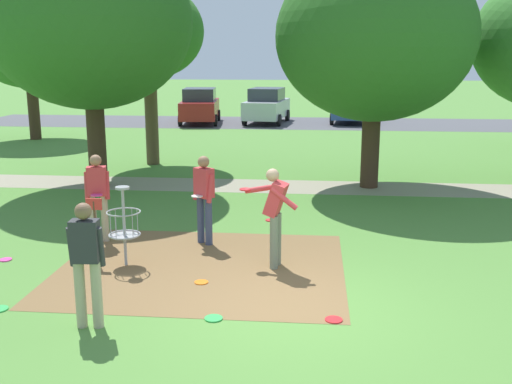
% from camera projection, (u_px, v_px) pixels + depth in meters
% --- Properties ---
extents(ground_plane, '(160.00, 160.00, 0.00)m').
position_uv_depth(ground_plane, '(290.00, 309.00, 8.60)').
color(ground_plane, '#518438').
extents(dirt_tee_pad, '(4.83, 4.08, 0.01)m').
position_uv_depth(dirt_tee_pad, '(202.00, 267.00, 10.29)').
color(dirt_tee_pad, brown).
rests_on(dirt_tee_pad, ground).
extents(disc_golf_basket, '(0.98, 0.58, 1.39)m').
position_uv_depth(disc_golf_basket, '(121.00, 223.00, 10.25)').
color(disc_golf_basket, '#9E9EA3').
rests_on(disc_golf_basket, ground).
extents(player_foreground_watching, '(0.49, 0.44, 1.71)m').
position_uv_depth(player_foreground_watching, '(98.00, 193.00, 11.51)').
color(player_foreground_watching, tan).
rests_on(player_foreground_watching, ground).
extents(player_throwing, '(1.04, 0.66, 1.71)m').
position_uv_depth(player_throwing, '(275.00, 211.00, 10.12)').
color(player_throwing, slate).
rests_on(player_throwing, ground).
extents(player_waiting_left, '(0.48, 0.41, 1.71)m').
position_uv_depth(player_waiting_left, '(86.00, 258.00, 7.83)').
color(player_waiting_left, tan).
rests_on(player_waiting_left, ground).
extents(player_waiting_right, '(0.47, 0.45, 1.71)m').
position_uv_depth(player_waiting_right, '(204.00, 195.00, 11.37)').
color(player_waiting_right, '#384260').
rests_on(player_waiting_right, ground).
extents(frisbee_near_basket, '(0.24, 0.24, 0.02)m').
position_uv_depth(frisbee_near_basket, '(271.00, 220.00, 13.18)').
color(frisbee_near_basket, red).
rests_on(frisbee_near_basket, ground).
extents(frisbee_by_tee, '(0.20, 0.20, 0.02)m').
position_uv_depth(frisbee_by_tee, '(78.00, 223.00, 12.92)').
color(frisbee_by_tee, orange).
rests_on(frisbee_by_tee, ground).
extents(frisbee_mid_grass, '(0.25, 0.25, 0.02)m').
position_uv_depth(frisbee_mid_grass, '(214.00, 318.00, 8.27)').
color(frisbee_mid_grass, green).
rests_on(frisbee_mid_grass, ground).
extents(frisbee_far_left, '(0.22, 0.22, 0.02)m').
position_uv_depth(frisbee_far_left, '(6.00, 260.00, 10.64)').
color(frisbee_far_left, '#E53D99').
rests_on(frisbee_far_left, ground).
extents(frisbee_far_right, '(0.22, 0.22, 0.02)m').
position_uv_depth(frisbee_far_right, '(201.00, 282.00, 9.58)').
color(frisbee_far_right, orange).
rests_on(frisbee_far_right, ground).
extents(frisbee_scattered_a, '(0.24, 0.24, 0.02)m').
position_uv_depth(frisbee_scattered_a, '(334.00, 320.00, 8.23)').
color(frisbee_scattered_a, red).
rests_on(frisbee_scattered_a, ground).
extents(tree_near_right, '(5.42, 5.42, 6.72)m').
position_uv_depth(tree_near_right, '(89.00, 22.00, 15.78)').
color(tree_near_right, '#422D1E').
rests_on(tree_near_right, ground).
extents(tree_mid_left, '(3.55, 3.55, 5.80)m').
position_uv_depth(tree_mid_left, '(148.00, 32.00, 19.09)').
color(tree_mid_left, brown).
rests_on(tree_mid_left, ground).
extents(tree_mid_right, '(4.76, 4.76, 6.21)m').
position_uv_depth(tree_mid_right, '(28.00, 39.00, 24.95)').
color(tree_mid_right, '#422D1E').
rests_on(tree_mid_right, ground).
extents(tree_far_left, '(5.22, 5.22, 6.25)m').
position_uv_depth(tree_far_left, '(375.00, 37.00, 15.65)').
color(tree_far_left, '#422D1E').
rests_on(tree_far_left, ground).
extents(parking_lot_strip, '(36.00, 6.00, 0.01)m').
position_uv_depth(parking_lot_strip, '(309.00, 123.00, 31.94)').
color(parking_lot_strip, '#4C4C51').
rests_on(parking_lot_strip, ground).
extents(parked_car_leftmost, '(2.29, 4.36, 1.84)m').
position_uv_depth(parked_car_leftmost, '(200.00, 106.00, 31.63)').
color(parked_car_leftmost, maroon).
rests_on(parked_car_leftmost, ground).
extents(parked_car_center_left, '(2.36, 4.39, 1.84)m').
position_uv_depth(parked_car_center_left, '(267.00, 106.00, 31.80)').
color(parked_car_center_left, '#B2B7BC').
rests_on(parked_car_center_left, ground).
extents(parked_car_center_right, '(2.29, 4.36, 1.84)m').
position_uv_depth(parked_car_center_right, '(351.00, 105.00, 32.10)').
color(parked_car_center_right, '#2D4784').
rests_on(parked_car_center_right, ground).
extents(gravel_path, '(40.00, 1.74, 0.00)m').
position_uv_depth(gravel_path, '(302.00, 187.00, 16.54)').
color(gravel_path, gray).
rests_on(gravel_path, ground).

